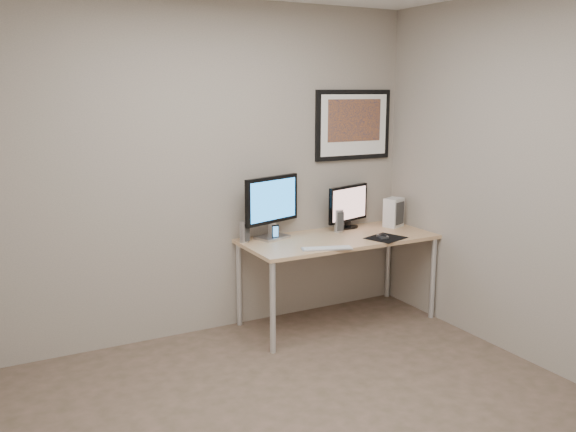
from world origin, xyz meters
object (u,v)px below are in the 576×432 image
(desk, at_px, (338,245))
(speaker_right, at_px, (339,221))
(monitor_large, at_px, (272,204))
(monitor_tv, at_px, (348,206))
(framed_art, at_px, (353,125))
(speaker_left, at_px, (244,232))
(fan_unit, at_px, (394,212))
(phone_dock, at_px, (275,232))
(keyboard, at_px, (327,248))

(desk, relative_size, speaker_right, 8.30)
(monitor_large, height_order, monitor_tv, monitor_large)
(framed_art, distance_m, speaker_left, 1.37)
(monitor_large, distance_m, speaker_right, 0.64)
(framed_art, relative_size, speaker_right, 3.89)
(monitor_tv, bearing_deg, speaker_left, 164.65)
(desk, bearing_deg, monitor_large, 156.33)
(framed_art, xyz_separation_m, speaker_left, (-1.11, -0.13, -0.81))
(monitor_tv, xyz_separation_m, fan_unit, (0.40, -0.12, -0.08))
(monitor_tv, relative_size, speaker_right, 2.44)
(framed_art, height_order, monitor_large, framed_art)
(phone_dock, height_order, fan_unit, fan_unit)
(desk, bearing_deg, fan_unit, 9.78)
(phone_dock, height_order, keyboard, phone_dock)
(keyboard, bearing_deg, desk, 63.49)
(monitor_tv, bearing_deg, keyboard, -152.96)
(monitor_tv, height_order, phone_dock, monitor_tv)
(framed_art, distance_m, monitor_large, 1.05)
(desk, height_order, framed_art, framed_art)
(speaker_left, distance_m, speaker_right, 0.86)
(desk, distance_m, fan_unit, 0.69)
(speaker_right, relative_size, phone_dock, 1.54)
(desk, height_order, speaker_left, speaker_left)
(desk, distance_m, monitor_tv, 0.44)
(monitor_tv, xyz_separation_m, keyboard, (-0.54, -0.53, -0.20))
(monitor_tv, xyz_separation_m, phone_dock, (-0.75, -0.08, -0.14))
(speaker_right, height_order, fan_unit, fan_unit)
(monitor_tv, relative_size, keyboard, 1.21)
(speaker_left, relative_size, speaker_right, 0.90)
(fan_unit, bearing_deg, speaker_left, 154.35)
(speaker_left, bearing_deg, monitor_tv, -20.25)
(desk, distance_m, speaker_right, 0.25)
(monitor_large, distance_m, keyboard, 0.61)
(desk, xyz_separation_m, speaker_right, (0.11, 0.16, 0.16))
(monitor_large, xyz_separation_m, phone_dock, (0.00, -0.06, -0.22))
(desk, bearing_deg, speaker_left, 164.97)
(desk, bearing_deg, keyboard, -134.84)
(monitor_tv, distance_m, keyboard, 0.78)
(monitor_tv, bearing_deg, fan_unit, -34.70)
(desk, xyz_separation_m, keyboard, (-0.29, -0.29, 0.07))
(framed_art, bearing_deg, monitor_large, -172.41)
(desk, height_order, speaker_right, speaker_right)
(desk, relative_size, framed_art, 2.13)
(speaker_right, height_order, phone_dock, speaker_right)
(monitor_tv, xyz_separation_m, speaker_left, (-1.01, -0.03, -0.12))
(speaker_left, relative_size, phone_dock, 1.38)
(monitor_large, bearing_deg, monitor_tv, -16.95)
(monitor_large, bearing_deg, phone_dock, -108.24)
(framed_art, distance_m, monitor_tv, 0.70)
(desk, bearing_deg, phone_dock, 162.24)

